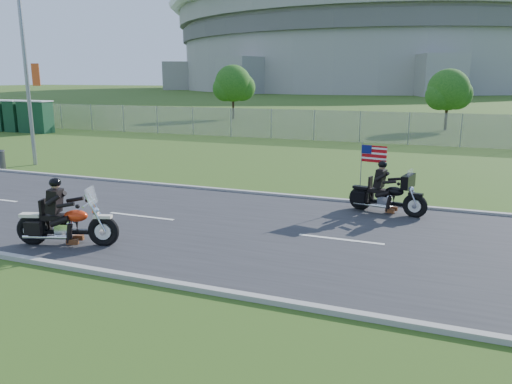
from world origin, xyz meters
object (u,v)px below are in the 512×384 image
at_px(porta_toilet_a, 43,118).
at_px(motorcycle_lead, 66,225).
at_px(porta_toilet_c, 14,117).
at_px(motorcycle_follow, 387,196).
at_px(streetlight, 27,42).
at_px(porta_toilet_d, 1,116).
at_px(porta_toilet_b, 28,117).

height_order(porta_toilet_a, motorcycle_lead, porta_toilet_a).
xyz_separation_m(porta_toilet_c, motorcycle_follow, (29.56, -13.93, -0.59)).
relative_size(porta_toilet_a, motorcycle_follow, 0.95).
distance_m(streetlight, porta_toilet_c, 17.34).
bearing_deg(streetlight, motorcycle_follow, -10.67).
xyz_separation_m(porta_toilet_a, porta_toilet_c, (-2.80, 0.00, 0.00)).
bearing_deg(porta_toilet_c, porta_toilet_d, 180.00).
bearing_deg(porta_toilet_c, motorcycle_lead, -41.35).
xyz_separation_m(porta_toilet_a, motorcycle_lead, (19.75, -19.84, -0.60)).
bearing_deg(motorcycle_lead, porta_toilet_a, 116.83).
xyz_separation_m(porta_toilet_c, porta_toilet_d, (-1.40, 0.00, 0.00)).
bearing_deg(porta_toilet_b, streetlight, -43.35).
relative_size(porta_toilet_c, porta_toilet_d, 1.00).
bearing_deg(porta_toilet_c, porta_toilet_b, 0.00).
bearing_deg(porta_toilet_a, streetlight, -47.09).
bearing_deg(motorcycle_follow, porta_toilet_a, 163.62).
bearing_deg(porta_toilet_d, porta_toilet_a, 0.00).
height_order(porta_toilet_a, porta_toilet_b, same).
height_order(streetlight, motorcycle_follow, streetlight).
relative_size(porta_toilet_c, motorcycle_follow, 0.95).
relative_size(streetlight, porta_toilet_b, 4.35).
relative_size(porta_toilet_a, porta_toilet_b, 1.00).
bearing_deg(porta_toilet_a, porta_toilet_b, 180.00).
xyz_separation_m(streetlight, porta_toilet_a, (-10.02, 10.78, -4.49)).
xyz_separation_m(streetlight, motorcycle_follow, (16.74, -3.15, -5.08)).
relative_size(streetlight, motorcycle_follow, 4.13).
height_order(motorcycle_lead, motorcycle_follow, motorcycle_follow).
xyz_separation_m(porta_toilet_b, motorcycle_lead, (21.15, -19.84, -0.60)).
height_order(streetlight, porta_toilet_d, streetlight).
height_order(streetlight, motorcycle_lead, streetlight).
distance_m(porta_toilet_c, porta_toilet_d, 1.40).
bearing_deg(streetlight, porta_toilet_a, 132.91).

